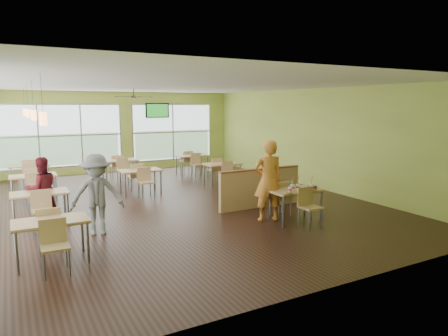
{
  "coord_description": "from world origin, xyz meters",
  "views": [
    {
      "loc": [
        -3.72,
        -10.12,
        2.67
      ],
      "look_at": [
        0.97,
        -1.46,
        1.11
      ],
      "focal_mm": 32.0,
      "sensor_mm": 36.0,
      "label": 1
    }
  ],
  "objects": [
    {
      "name": "cup_red_near",
      "position": [
        2.02,
        -3.07,
        0.82
      ],
      "size": [
        0.1,
        0.1,
        0.36
      ],
      "color": "white",
      "rests_on": "main_table"
    },
    {
      "name": "cup_red_far",
      "position": [
        2.31,
        -3.21,
        0.82
      ],
      "size": [
        0.1,
        0.1,
        0.36
      ],
      "color": "white",
      "rests_on": "main_table"
    },
    {
      "name": "room",
      "position": [
        0.0,
        0.0,
        1.6
      ],
      "size": [
        12.0,
        12.04,
        3.2
      ],
      "color": "black",
      "rests_on": "ground"
    },
    {
      "name": "ketchup_cup",
      "position": [
        2.4,
        -3.23,
        0.76
      ],
      "size": [
        0.06,
        0.06,
        0.03
      ],
      "primitive_type": "cylinder",
      "color": "#9E2308",
      "rests_on": "main_table"
    },
    {
      "name": "wrapper_left",
      "position": [
        1.59,
        -3.3,
        0.77
      ],
      "size": [
        0.21,
        0.19,
        0.04
      ],
      "primitive_type": "ellipsoid",
      "rotation": [
        0.0,
        0.0,
        -0.2
      ],
      "color": "#956D48",
      "rests_on": "main_table"
    },
    {
      "name": "ceiling_fan",
      "position": [
        -0.0,
        3.0,
        2.95
      ],
      "size": [
        1.25,
        1.25,
        0.29
      ],
      "color": "#2D2119",
      "rests_on": "ceiling"
    },
    {
      "name": "food_basket",
      "position": [
        2.48,
        -3.04,
        0.78
      ],
      "size": [
        0.23,
        0.23,
        0.05
      ],
      "color": "black",
      "rests_on": "main_table"
    },
    {
      "name": "half_wall_divider",
      "position": [
        2.0,
        -1.55,
        0.52
      ],
      "size": [
        2.4,
        0.14,
        1.04
      ],
      "color": "#D8B574",
      "rests_on": "floor"
    },
    {
      "name": "wrapper_right",
      "position": [
        2.24,
        -3.3,
        0.77
      ],
      "size": [
        0.18,
        0.17,
        0.04
      ],
      "primitive_type": "ellipsoid",
      "rotation": [
        0.0,
        0.0,
        0.2
      ],
      "color": "#956D48",
      "rests_on": "main_table"
    },
    {
      "name": "main_table",
      "position": [
        2.0,
        -3.0,
        0.63
      ],
      "size": [
        1.22,
        1.52,
        0.87
      ],
      "color": "#D8B574",
      "rests_on": "floor"
    },
    {
      "name": "cup_blue",
      "position": [
        1.71,
        -3.18,
        0.81
      ],
      "size": [
        0.09,
        0.09,
        0.32
      ],
      "color": "white",
      "rests_on": "main_table"
    },
    {
      "name": "patron_grey",
      "position": [
        -2.2,
        -1.8,
        0.84
      ],
      "size": [
        1.18,
        0.8,
        1.69
      ],
      "primitive_type": "imported",
      "rotation": [
        0.0,
        0.0,
        -0.17
      ],
      "color": "slate",
      "rests_on": "floor"
    },
    {
      "name": "dining_tables",
      "position": [
        -1.05,
        1.71,
        0.63
      ],
      "size": [
        6.92,
        8.72,
        0.87
      ],
      "color": "#D8B574",
      "rests_on": "floor"
    },
    {
      "name": "wrapper_mid",
      "position": [
        2.01,
        -2.84,
        0.77
      ],
      "size": [
        0.24,
        0.23,
        0.05
      ],
      "primitive_type": "ellipsoid",
      "rotation": [
        0.0,
        0.0,
        -0.38
      ],
      "color": "#956D48",
      "rests_on": "main_table"
    },
    {
      "name": "tv_backwall",
      "position": [
        1.8,
        5.9,
        2.45
      ],
      "size": [
        1.0,
        0.07,
        0.6
      ],
      "color": "black",
      "rests_on": "wall_back"
    },
    {
      "name": "man_plaid",
      "position": [
        1.49,
        -2.64,
        0.94
      ],
      "size": [
        0.79,
        0.62,
        1.89
      ],
      "primitive_type": "imported",
      "rotation": [
        0.0,
        0.0,
        2.87
      ],
      "color": "#D65217",
      "rests_on": "floor"
    },
    {
      "name": "window_bays",
      "position": [
        -2.65,
        3.08,
        1.48
      ],
      "size": [
        9.24,
        10.24,
        2.38
      ],
      "color": "white",
      "rests_on": "room"
    },
    {
      "name": "pendant_lights",
      "position": [
        -3.2,
        0.68,
        2.45
      ],
      "size": [
        0.11,
        7.31,
        0.86
      ],
      "color": "#2D2119",
      "rests_on": "ceiling"
    },
    {
      "name": "patron_maroon",
      "position": [
        -3.13,
        -0.12,
        0.74
      ],
      "size": [
        0.82,
        0.69,
        1.49
      ],
      "primitive_type": "imported",
      "rotation": [
        0.0,
        0.0,
        3.33
      ],
      "color": "#5C151C",
      "rests_on": "floor"
    },
    {
      "name": "cup_yellow",
      "position": [
        1.87,
        -3.06,
        0.82
      ],
      "size": [
        0.1,
        0.1,
        0.37
      ],
      "color": "white",
      "rests_on": "main_table"
    }
  ]
}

